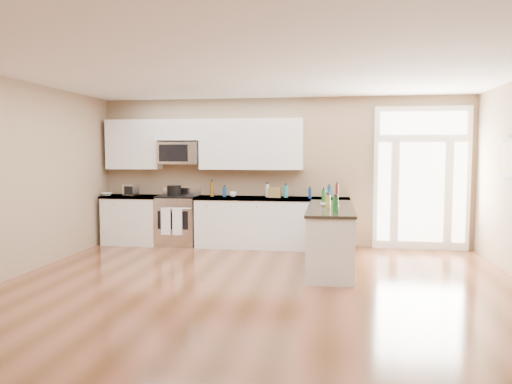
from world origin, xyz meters
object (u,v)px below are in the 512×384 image
kitchen_range (178,220)px  stockpot (174,190)px  peninsula_cabinet (330,239)px  toaster_oven (131,190)px

kitchen_range → stockpot: 0.58m
peninsula_cabinet → toaster_oven: size_ratio=9.14×
peninsula_cabinet → stockpot: 3.36m
kitchen_range → toaster_oven: 1.09m
kitchen_range → stockpot: size_ratio=4.00×
peninsula_cabinet → toaster_oven: (-3.82, 1.42, 0.61)m
peninsula_cabinet → kitchen_range: 3.23m
peninsula_cabinet → stockpot: stockpot is taller
peninsula_cabinet → kitchen_range: kitchen_range is taller
stockpot → peninsula_cabinet: bearing=-26.2°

